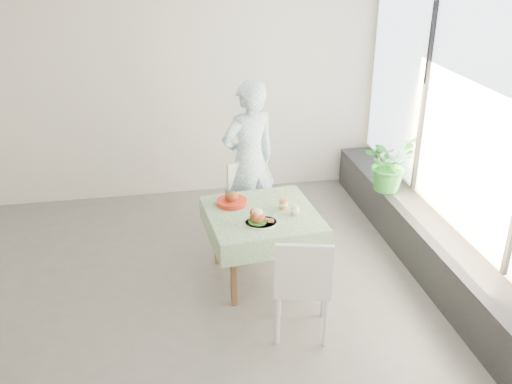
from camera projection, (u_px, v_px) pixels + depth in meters
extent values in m
plane|color=#605E5B|center=(156.00, 303.00, 5.41)|extent=(6.00, 6.00, 0.00)
cube|color=white|center=(142.00, 91.00, 7.05)|extent=(6.00, 0.02, 2.80)
cube|color=white|center=(147.00, 374.00, 2.59)|extent=(6.00, 0.02, 2.80)
cube|color=white|center=(469.00, 145.00, 5.32)|extent=(0.02, 5.00, 2.80)
cube|color=#D1E0F9|center=(471.00, 119.00, 5.21)|extent=(0.01, 4.80, 2.18)
cube|color=black|center=(433.00, 253.00, 5.77)|extent=(0.40, 4.80, 0.50)
cube|color=brown|center=(262.00, 215.00, 5.52)|extent=(0.97, 0.97, 0.04)
cube|color=silver|center=(262.00, 213.00, 5.51)|extent=(1.12, 1.12, 0.01)
cube|color=white|center=(254.00, 204.00, 6.29)|extent=(0.56, 0.56, 0.04)
cube|color=white|center=(245.00, 179.00, 6.34)|extent=(0.42, 0.20, 0.43)
cube|color=white|center=(302.00, 282.00, 4.85)|extent=(0.57, 0.57, 0.04)
cube|color=white|center=(304.00, 270.00, 4.56)|extent=(0.46, 0.16, 0.47)
imported|color=#97CFF1|center=(249.00, 160.00, 6.30)|extent=(0.77, 0.64, 1.81)
cylinder|color=white|center=(261.00, 223.00, 5.29)|extent=(0.31, 0.31, 0.02)
cylinder|color=#1C5114|center=(257.00, 222.00, 5.28)|extent=(0.17, 0.17, 0.02)
ellipsoid|color=#964C24|center=(257.00, 217.00, 5.26)|extent=(0.14, 0.13, 0.11)
ellipsoid|color=white|center=(257.00, 212.00, 5.24)|extent=(0.10, 0.10, 0.07)
cylinder|color=#AC2010|center=(271.00, 220.00, 5.29)|extent=(0.05, 0.05, 0.03)
cylinder|color=white|center=(283.00, 203.00, 5.55)|extent=(0.08, 0.08, 0.12)
cylinder|color=orange|center=(283.00, 204.00, 5.56)|extent=(0.07, 0.07, 0.09)
cylinder|color=white|center=(283.00, 197.00, 5.53)|extent=(0.09, 0.09, 0.01)
cylinder|color=yellow|center=(284.00, 193.00, 5.51)|extent=(0.01, 0.03, 0.17)
cylinder|color=white|center=(295.00, 208.00, 5.45)|extent=(0.08, 0.08, 0.12)
cylinder|color=white|center=(295.00, 210.00, 5.46)|extent=(0.07, 0.07, 0.09)
cylinder|color=white|center=(295.00, 203.00, 5.42)|extent=(0.09, 0.09, 0.01)
cylinder|color=yellow|center=(296.00, 199.00, 5.41)|extent=(0.01, 0.03, 0.16)
cylinder|color=red|center=(232.00, 202.00, 5.66)|extent=(0.30, 0.30, 0.05)
cylinder|color=white|center=(232.00, 201.00, 5.65)|extent=(0.25, 0.25, 0.02)
ellipsoid|color=#964C24|center=(232.00, 196.00, 5.63)|extent=(0.13, 0.13, 0.11)
imported|color=#2B822D|center=(389.00, 163.00, 6.44)|extent=(0.76, 0.73, 0.66)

